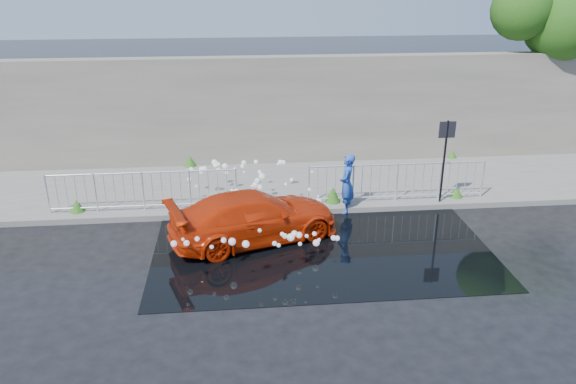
# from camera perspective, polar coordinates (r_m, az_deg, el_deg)

# --- Properties ---
(ground) EXTENTS (90.00, 90.00, 0.00)m
(ground) POSITION_cam_1_polar(r_m,az_deg,el_deg) (12.76, 1.81, -7.73)
(ground) COLOR black
(ground) RESTS_ON ground
(pavement) EXTENTS (30.00, 4.00, 0.15)m
(pavement) POSITION_cam_1_polar(r_m,az_deg,el_deg) (17.22, -0.29, 0.69)
(pavement) COLOR #5B5A57
(pavement) RESTS_ON ground
(curb) EXTENTS (30.00, 0.25, 0.16)m
(curb) POSITION_cam_1_polar(r_m,az_deg,el_deg) (15.38, 0.40, -1.97)
(curb) COLOR #5B5A57
(curb) RESTS_ON ground
(retaining_wall) EXTENTS (30.00, 0.60, 3.50)m
(retaining_wall) POSITION_cam_1_polar(r_m,az_deg,el_deg) (18.78, -0.93, 8.32)
(retaining_wall) COLOR #5D5A4E
(retaining_wall) RESTS_ON pavement
(puddle) EXTENTS (8.00, 5.00, 0.01)m
(puddle) POSITION_cam_1_polar(r_m,az_deg,el_deg) (13.69, 3.37, -5.54)
(puddle) COLOR black
(puddle) RESTS_ON ground
(sign_post) EXTENTS (0.45, 0.06, 2.50)m
(sign_post) POSITION_cam_1_polar(r_m,az_deg,el_deg) (15.87, 15.69, 4.29)
(sign_post) COLOR black
(sign_post) RESTS_ON ground
(tree) EXTENTS (5.02, 2.58, 6.23)m
(tree) POSITION_cam_1_polar(r_m,az_deg,el_deg) (21.51, 26.33, 15.75)
(tree) COLOR #332114
(tree) RESTS_ON ground
(railing_left) EXTENTS (5.05, 0.05, 1.10)m
(railing_left) POSITION_cam_1_polar(r_m,az_deg,el_deg) (15.59, -14.51, 0.24)
(railing_left) COLOR silver
(railing_left) RESTS_ON pavement
(railing_right) EXTENTS (5.05, 0.05, 1.10)m
(railing_right) POSITION_cam_1_polar(r_m,az_deg,el_deg) (16.02, 11.01, 1.14)
(railing_right) COLOR silver
(railing_right) RESTS_ON pavement
(weeds) EXTENTS (12.17, 3.93, 0.44)m
(weeds) POSITION_cam_1_polar(r_m,az_deg,el_deg) (16.56, -0.82, 0.72)
(weeds) COLOR #174512
(weeds) RESTS_ON pavement
(water_spray) EXTENTS (3.67, 5.66, 1.08)m
(water_spray) POSITION_cam_1_polar(r_m,az_deg,el_deg) (14.60, -3.48, -0.63)
(water_spray) COLOR white
(water_spray) RESTS_ON ground
(red_car) EXTENTS (4.52, 2.97, 1.22)m
(red_car) POSITION_cam_1_polar(r_m,az_deg,el_deg) (13.79, -3.44, -2.54)
(red_car) COLOR red
(red_car) RESTS_ON ground
(person) EXTENTS (0.56, 0.70, 1.66)m
(person) POSITION_cam_1_polar(r_m,az_deg,el_deg) (15.32, 6.00, 0.83)
(person) COLOR #2248AC
(person) RESTS_ON ground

